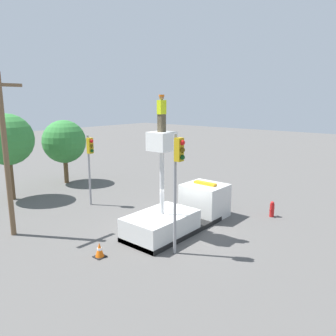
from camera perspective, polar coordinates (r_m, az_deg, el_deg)
The scene contains 10 objects.
ground_plane at distance 17.80m, azimuth 1.04°, elevation -10.81°, with size 120.00×120.00×0.00m, color #565451.
bucket_truck at distance 17.96m, azimuth 2.38°, elevation -7.56°, with size 6.90×2.41×5.33m.
worker at distance 15.71m, azimuth -1.12°, elevation 9.49°, with size 0.40×0.26×1.75m.
traffic_light_pole at distance 14.03m, azimuth 1.67°, elevation -0.55°, with size 0.34×0.57×5.43m.
traffic_light_across at distance 21.64m, azimuth -13.44°, elevation 2.00°, with size 0.34×0.57×4.62m.
fire_hydrant at distance 20.56m, azimuth 17.65°, elevation -6.85°, with size 0.51×0.27×0.95m.
traffic_cone_rear at distance 15.22m, azimuth -11.84°, elevation -13.82°, with size 0.49×0.49×0.68m.
tree_left_bg at distance 28.24m, azimuth -17.63°, elevation 4.38°, with size 3.51×3.51×5.24m.
tree_right_bg at distance 24.72m, azimuth -26.20°, elevation 4.43°, with size 3.50×3.50×5.96m.
utility_pole at distance 17.95m, azimuth -26.46°, elevation 2.73°, with size 2.20×0.26×8.14m.
Camera 1 is at (-12.78, -10.33, 6.83)m, focal length 35.00 mm.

